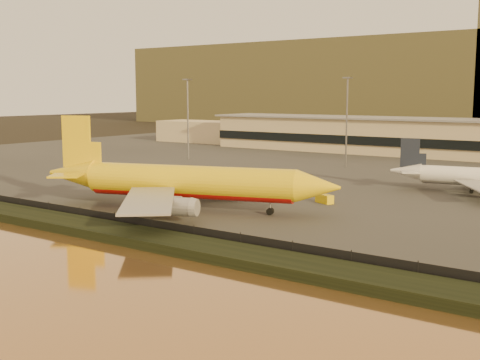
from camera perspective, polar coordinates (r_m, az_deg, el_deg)
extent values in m
plane|color=black|center=(101.67, -4.12, -3.71)|extent=(900.00, 900.00, 0.00)
cube|color=black|center=(89.27, -11.02, -5.06)|extent=(320.00, 7.00, 1.40)
cube|color=#2D2D2D|center=(184.50, 14.77, 1.42)|extent=(320.00, 220.00, 0.20)
cube|color=black|center=(91.89, -9.24, -4.25)|extent=(300.00, 0.05, 2.20)
cube|color=tan|center=(212.27, 17.63, 3.81)|extent=(160.00, 22.00, 12.00)
cube|color=black|center=(201.70, 16.67, 3.35)|extent=(160.00, 0.60, 3.00)
cube|color=gray|center=(211.93, 17.70, 5.50)|extent=(164.00, 24.00, 0.60)
cube|color=tan|center=(260.15, -2.55, 4.58)|extent=(50.00, 18.00, 9.00)
cylinder|color=slate|center=(191.86, -4.96, 5.68)|extent=(0.50, 0.50, 25.00)
cube|color=slate|center=(191.74, -5.01, 9.47)|extent=(2.20, 2.20, 0.40)
cylinder|color=slate|center=(173.45, 10.08, 5.33)|extent=(0.50, 0.50, 25.00)
cube|color=slate|center=(173.32, 10.19, 9.52)|extent=(2.20, 2.20, 0.40)
cube|color=brown|center=(463.94, 9.05, 8.87)|extent=(260.00, 160.00, 55.00)
cylinder|color=#DAB70B|center=(107.61, -4.71, -0.10)|extent=(38.34, 17.01, 5.56)
cylinder|color=#A30C09|center=(107.75, -4.70, -0.61)|extent=(36.95, 15.52, 4.34)
cone|color=#DAB70B|center=(101.41, 7.44, -0.65)|extent=(8.82, 7.57, 5.56)
cone|color=#DAB70B|center=(118.55, -15.57, 0.60)|extent=(10.86, 8.22, 5.56)
cube|color=#DAB70B|center=(117.36, -15.24, 3.54)|extent=(5.73, 2.21, 9.73)
cube|color=#DAB70B|center=(122.08, -13.33, 1.08)|extent=(5.37, 5.30, 0.33)
cube|color=#DAB70B|center=(112.72, -16.18, 0.41)|extent=(7.42, 7.41, 0.33)
cube|color=gray|center=(121.82, -2.59, 0.43)|extent=(9.25, 24.54, 0.33)
cylinder|color=gray|center=(117.80, -1.95, -0.59)|extent=(7.04, 4.87, 3.06)
cube|color=gray|center=(94.81, -8.63, -1.88)|extent=(21.13, 23.28, 0.33)
cylinder|color=gray|center=(97.21, -6.27, -2.50)|extent=(7.04, 4.87, 3.06)
cylinder|color=black|center=(103.89, 2.88, -2.99)|extent=(1.46, 1.30, 1.22)
cylinder|color=slate|center=(103.77, 2.88, -2.64)|extent=(0.21, 0.21, 2.50)
cylinder|color=black|center=(107.66, -7.16, -2.65)|extent=(1.46, 1.30, 1.22)
cylinder|color=slate|center=(107.54, -7.17, -2.31)|extent=(0.21, 0.21, 2.50)
cylinder|color=black|center=(112.16, -6.11, -2.20)|extent=(1.46, 1.30, 1.22)
cylinder|color=slate|center=(112.04, -6.12, -1.87)|extent=(0.21, 0.21, 2.50)
cone|color=silver|center=(137.71, 15.45, 0.82)|extent=(7.21, 4.81, 3.70)
cube|color=#1A202F|center=(137.15, 15.82, 2.49)|extent=(4.06, 1.00, 6.48)
cube|color=silver|center=(141.08, 16.29, 1.07)|extent=(4.15, 3.99, 0.22)
cube|color=silver|center=(133.81, 15.81, 0.72)|extent=(4.92, 4.84, 0.22)
cube|color=gray|center=(126.12, 21.81, -0.55)|extent=(13.23, 16.87, 0.22)
cylinder|color=black|center=(135.00, 21.09, -1.03)|extent=(0.91, 0.78, 0.81)
cylinder|color=slate|center=(134.94, 21.10, -0.85)|extent=(0.19, 0.19, 1.67)
cylinder|color=black|center=(138.29, 21.19, -0.83)|extent=(0.91, 0.78, 0.81)
cylinder|color=slate|center=(138.23, 21.19, -0.65)|extent=(0.19, 0.19, 1.67)
cube|color=#DAB70B|center=(116.05, 8.01, -1.77)|extent=(4.05, 3.04, 1.66)
cube|color=silver|center=(137.57, -3.10, -0.13)|extent=(4.29, 3.13, 1.76)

